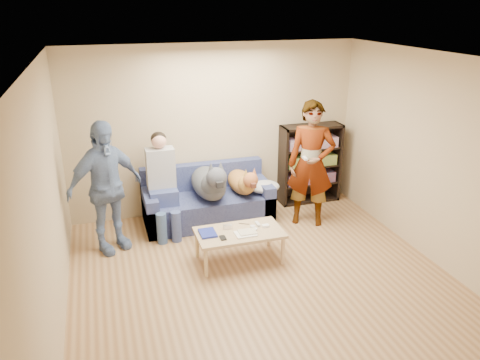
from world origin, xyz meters
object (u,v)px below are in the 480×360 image
object	(u,v)px
dog_tan	(243,182)
notebook_blue	(208,233)
sofa	(207,203)
camera_silver	(228,227)
coffee_table	(239,235)
person_standing_right	(311,164)
dog_gray	(210,183)
person_seated	(162,180)
bookshelf	(310,162)
person_standing_left	(105,188)

from	to	relation	value
dog_tan	notebook_blue	bearing A→B (deg)	-126.09
sofa	camera_silver	bearing A→B (deg)	-90.33
camera_silver	sofa	bearing A→B (deg)	89.67
coffee_table	person_standing_right	bearing A→B (deg)	30.21
dog_tan	coffee_table	xyz separation A→B (m)	(-0.41, -1.17, -0.24)
camera_silver	sofa	size ratio (longest dim) A/B	0.06
dog_gray	person_seated	bearing A→B (deg)	176.06
sofa	bookshelf	distance (m)	1.86
person_standing_right	coffee_table	xyz separation A→B (m)	(-1.33, -0.78, -0.56)
notebook_blue	dog_tan	world-z (taller)	dog_tan
person_standing_left	coffee_table	bearing A→B (deg)	-54.44
person_seated	notebook_blue	bearing A→B (deg)	-71.34
person_standing_right	camera_silver	xyz separation A→B (m)	(-1.45, -0.66, -0.48)
sofa	dog_gray	distance (m)	0.43
camera_silver	notebook_blue	bearing A→B (deg)	-165.96
person_standing_left	dog_tan	world-z (taller)	person_standing_left
bookshelf	person_standing_right	bearing A→B (deg)	-114.71
person_standing_right	dog_tan	world-z (taller)	person_standing_right
person_seated	dog_tan	xyz separation A→B (m)	(1.20, -0.02, -0.16)
dog_tan	bookshelf	distance (m)	1.33
person_standing_right	camera_silver	distance (m)	1.67
notebook_blue	sofa	distance (m)	1.30
person_standing_right	notebook_blue	world-z (taller)	person_standing_right
sofa	dog_gray	xyz separation A→B (m)	(0.01, -0.17, 0.39)
dog_tan	bookshelf	xyz separation A→B (m)	(1.27, 0.38, 0.07)
camera_silver	person_seated	bearing A→B (deg)	121.92
person_standing_left	bookshelf	xyz separation A→B (m)	(3.25, 0.73, -0.21)
person_standing_left	dog_gray	size ratio (longest dim) A/B	1.39
camera_silver	person_seated	size ratio (longest dim) A/B	0.07
camera_silver	dog_tan	xyz separation A→B (m)	(0.53, 1.05, 0.16)
person_seated	dog_gray	size ratio (longest dim) A/B	1.15
notebook_blue	dog_tan	size ratio (longest dim) A/B	0.23
person_seated	coffee_table	distance (m)	1.48
person_standing_left	person_seated	xyz separation A→B (m)	(0.78, 0.37, -0.12)
person_standing_right	person_standing_left	size ratio (longest dim) A/B	1.04
notebook_blue	coffee_table	distance (m)	0.41
dog_gray	bookshelf	size ratio (longest dim) A/B	0.99
sofa	dog_tan	distance (m)	0.64
person_standing_left	notebook_blue	world-z (taller)	person_standing_left
person_standing_left	notebook_blue	distance (m)	1.47
person_standing_left	person_seated	bearing A→B (deg)	-1.72
person_standing_right	bookshelf	bearing A→B (deg)	92.29
notebook_blue	bookshelf	distance (m)	2.58
dog_tan	dog_gray	bearing A→B (deg)	-176.73
notebook_blue	camera_silver	xyz separation A→B (m)	(0.28, 0.07, 0.01)
dog_tan	coffee_table	size ratio (longest dim) A/B	1.04
sofa	person_seated	size ratio (longest dim) A/B	1.29
person_seated	dog_tan	distance (m)	1.21
person_standing_right	notebook_blue	xyz separation A→B (m)	(-1.73, -0.73, -0.50)
notebook_blue	dog_gray	bearing A→B (deg)	74.49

